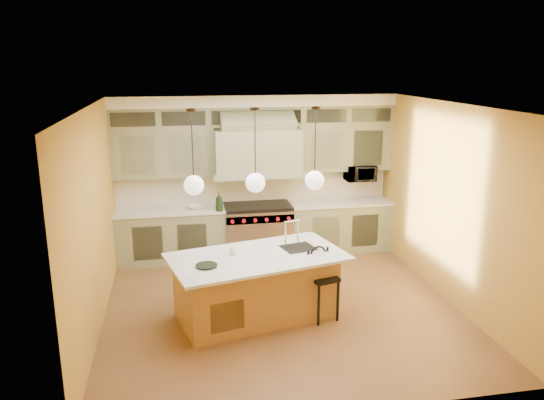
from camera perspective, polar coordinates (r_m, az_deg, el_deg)
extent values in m
plane|color=brown|center=(7.89, 0.96, -11.32)|extent=(5.00, 5.00, 0.00)
plane|color=white|center=(7.11, 1.07, 10.17)|extent=(5.00, 5.00, 0.00)
plane|color=#BB8B33|center=(9.76, -1.91, 2.81)|extent=(5.00, 0.00, 5.00)
plane|color=#BB8B33|center=(5.08, 6.69, -8.74)|extent=(5.00, 0.00, 5.00)
plane|color=#BB8B33|center=(7.31, -18.58, -2.06)|extent=(0.00, 5.00, 5.00)
plane|color=#BB8B33|center=(8.23, 18.34, -0.22)|extent=(0.00, 5.00, 5.00)
cube|color=gray|center=(9.61, -10.76, -3.83)|extent=(1.90, 0.65, 0.90)
cube|color=gray|center=(10.05, 7.20, -2.84)|extent=(1.90, 0.65, 0.90)
cube|color=white|center=(9.47, -10.89, -1.13)|extent=(1.90, 0.68, 0.04)
cube|color=white|center=(9.92, 7.29, -0.25)|extent=(1.90, 0.68, 0.04)
cube|color=silver|center=(9.79, -1.88, 1.47)|extent=(5.00, 0.04, 0.56)
cube|color=gray|center=(9.40, -11.65, 5.00)|extent=(1.75, 0.35, 0.85)
cube|color=gray|center=(9.88, 7.63, 5.63)|extent=(1.75, 0.35, 0.85)
cube|color=gray|center=(9.33, -1.61, 5.38)|extent=(1.50, 0.70, 0.75)
cube|color=gray|center=(9.40, -1.59, 2.97)|extent=(1.60, 0.76, 0.10)
cube|color=#333833|center=(9.43, -1.80, 9.00)|extent=(5.00, 0.35, 0.35)
cube|color=white|center=(9.38, -1.80, 10.66)|extent=(5.00, 0.47, 0.20)
cube|color=silver|center=(9.69, -1.55, -3.41)|extent=(1.20, 0.70, 0.90)
cube|color=black|center=(9.55, -1.57, -0.67)|extent=(1.20, 0.70, 0.06)
cube|color=silver|center=(9.29, -1.25, -2.08)|extent=(1.20, 0.06, 0.14)
cube|color=olive|center=(7.42, -1.70, -9.35)|extent=(2.26, 1.46, 0.88)
cube|color=white|center=(7.20, -1.58, -6.15)|extent=(2.57, 1.76, 0.04)
cube|color=black|center=(7.50, 2.86, -5.31)|extent=(0.53, 0.49, 0.05)
cylinder|color=black|center=(7.26, 5.04, -11.23)|extent=(0.04, 0.04, 0.59)
cylinder|color=black|center=(7.41, 7.09, -10.75)|extent=(0.04, 0.04, 0.59)
cylinder|color=black|center=(7.50, 3.85, -10.33)|extent=(0.04, 0.04, 0.59)
cylinder|color=black|center=(7.64, 5.86, -9.89)|extent=(0.04, 0.04, 0.59)
cube|color=black|center=(7.32, 5.52, -8.33)|extent=(0.44, 0.44, 0.05)
torus|color=black|center=(7.34, 4.97, -5.89)|extent=(0.26, 0.10, 0.26)
imported|color=black|center=(10.00, 9.44, 2.90)|extent=(0.54, 0.37, 0.30)
imported|color=black|center=(9.21, -5.72, -0.19)|extent=(0.15, 0.15, 0.33)
imported|color=black|center=(9.23, -5.65, -0.63)|extent=(0.09, 0.09, 0.19)
imported|color=white|center=(9.44, -8.26, -0.72)|extent=(0.33, 0.33, 0.07)
imported|color=white|center=(7.23, -4.27, -5.54)|extent=(0.11, 0.11, 0.09)
cylinder|color=#2D2319|center=(6.72, -8.71, 9.57)|extent=(0.12, 0.12, 0.03)
cylinder|color=#2D2319|center=(6.78, -8.56, 5.82)|extent=(0.02, 0.02, 0.93)
sphere|color=white|center=(6.88, -8.40, 1.58)|extent=(0.26, 0.26, 0.26)
cylinder|color=#2D2319|center=(6.80, -1.86, 9.78)|extent=(0.12, 0.12, 0.03)
cylinder|color=#2D2319|center=(6.85, -1.83, 6.07)|extent=(0.02, 0.02, 0.93)
sphere|color=white|center=(6.95, -1.80, 1.87)|extent=(0.26, 0.26, 0.26)
cylinder|color=#2D2319|center=(6.96, 4.76, 9.86)|extent=(0.12, 0.12, 0.03)
cylinder|color=#2D2319|center=(7.01, 4.68, 6.23)|extent=(0.02, 0.02, 0.93)
sphere|color=white|center=(7.11, 4.60, 2.12)|extent=(0.26, 0.26, 0.26)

